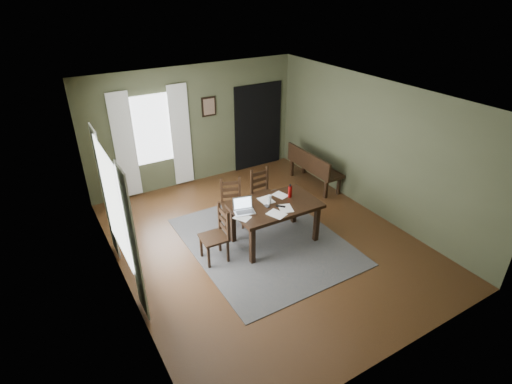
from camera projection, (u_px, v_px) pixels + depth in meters
ground at (264, 241)px, 7.42m from camera, size 5.00×6.00×0.01m
room_shell at (265, 151)px, 6.55m from camera, size 5.02×6.02×2.71m
rug at (264, 241)px, 7.41m from camera, size 2.60×3.20×0.01m
dining_table at (275, 209)px, 7.10m from camera, size 1.57×0.96×0.77m
chair_end at (217, 235)px, 6.73m from camera, size 0.45×0.45×0.99m
chair_back_left at (232, 203)px, 7.71m from camera, size 0.53×0.53×0.95m
chair_back_right at (263, 193)px, 8.05m from camera, size 0.43×0.44×0.97m
bench at (313, 165)px, 9.16m from camera, size 0.49×1.51×0.85m
laptop at (244, 208)px, 6.82m from camera, size 0.40×0.35×0.24m
computer_mouse at (267, 206)px, 6.97m from camera, size 0.06×0.09×0.03m
tv_remote at (281, 206)px, 6.97m from camera, size 0.15×0.16×0.02m
drinking_glass at (269, 199)px, 7.05m from camera, size 0.08×0.08×0.16m
water_bottle at (290, 191)px, 7.24m from camera, size 0.07×0.07×0.25m
paper_a at (242, 217)px, 6.66m from camera, size 0.31×0.33×0.00m
paper_b at (286, 208)px, 6.93m from camera, size 0.30×0.35×0.00m
paper_c at (266, 200)px, 7.17m from camera, size 0.23×0.30×0.00m
paper_d at (280, 195)px, 7.34m from camera, size 0.27×0.31×0.00m
paper_e at (277, 214)px, 6.76m from camera, size 0.33×0.37×0.00m
window_left at (113, 203)px, 5.76m from camera, size 0.01×1.30×1.70m
window_back at (152, 130)px, 8.52m from camera, size 1.00×0.01×1.50m
curtain_left_near at (133, 245)px, 5.28m from camera, size 0.03×0.48×2.30m
curtain_left_far at (105, 194)px, 6.51m from camera, size 0.03×0.48×2.30m
curtain_back_left at (125, 147)px, 8.33m from camera, size 0.44×0.03×2.30m
curtain_back_right at (181, 136)px, 8.89m from camera, size 0.44×0.03×2.30m
framed_picture at (209, 107)px, 8.98m from camera, size 0.34×0.03×0.44m
doorway_back at (258, 126)px, 9.90m from camera, size 1.30×0.03×2.10m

